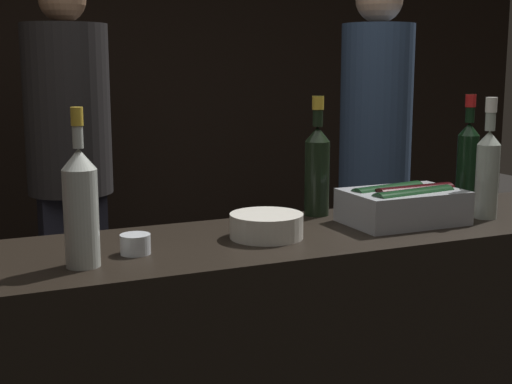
{
  "coord_description": "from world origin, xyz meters",
  "views": [
    {
      "loc": [
        -0.78,
        -1.47,
        1.44
      ],
      "look_at": [
        0.0,
        0.28,
        1.09
      ],
      "focal_mm": 50.0,
      "sensor_mm": 36.0,
      "label": 1
    }
  ],
  "objects_px": {
    "bowl_white": "(266,225)",
    "person_grey_polo": "(70,156)",
    "ice_bin_with_bottles": "(404,204)",
    "red_wine_bottle_burgundy": "(467,161)",
    "candle_votive": "(135,244)",
    "champagne_bottle": "(317,166)",
    "person_blond_tee": "(375,154)",
    "white_wine_bottle": "(488,169)",
    "rose_wine_bottle": "(81,204)"
  },
  "relations": [
    {
      "from": "bowl_white",
      "to": "person_grey_polo",
      "type": "height_order",
      "value": "person_grey_polo"
    },
    {
      "from": "ice_bin_with_bottles",
      "to": "person_grey_polo",
      "type": "height_order",
      "value": "person_grey_polo"
    },
    {
      "from": "bowl_white",
      "to": "red_wine_bottle_burgundy",
      "type": "distance_m",
      "value": 0.77
    },
    {
      "from": "candle_votive",
      "to": "champagne_bottle",
      "type": "relative_size",
      "value": 0.21
    },
    {
      "from": "ice_bin_with_bottles",
      "to": "bowl_white",
      "type": "bearing_deg",
      "value": -179.97
    },
    {
      "from": "person_blond_tee",
      "to": "person_grey_polo",
      "type": "bearing_deg",
      "value": 172.8
    },
    {
      "from": "white_wine_bottle",
      "to": "champagne_bottle",
      "type": "bearing_deg",
      "value": 150.96
    },
    {
      "from": "champagne_bottle",
      "to": "person_grey_polo",
      "type": "bearing_deg",
      "value": 110.45
    },
    {
      "from": "ice_bin_with_bottles",
      "to": "red_wine_bottle_burgundy",
      "type": "bearing_deg",
      "value": 16.42
    },
    {
      "from": "champagne_bottle",
      "to": "rose_wine_bottle",
      "type": "xyz_separation_m",
      "value": [
        -0.77,
        -0.29,
        -0.01
      ]
    },
    {
      "from": "rose_wine_bottle",
      "to": "white_wine_bottle",
      "type": "relative_size",
      "value": 1.01
    },
    {
      "from": "ice_bin_with_bottles",
      "to": "rose_wine_bottle",
      "type": "height_order",
      "value": "rose_wine_bottle"
    },
    {
      "from": "white_wine_bottle",
      "to": "person_blond_tee",
      "type": "xyz_separation_m",
      "value": [
        0.3,
        1.07,
        -0.09
      ]
    },
    {
      "from": "champagne_bottle",
      "to": "white_wine_bottle",
      "type": "bearing_deg",
      "value": -29.04
    },
    {
      "from": "ice_bin_with_bottles",
      "to": "person_blond_tee",
      "type": "xyz_separation_m",
      "value": [
        0.57,
        1.03,
        0.0
      ]
    },
    {
      "from": "white_wine_bottle",
      "to": "red_wine_bottle_burgundy",
      "type": "bearing_deg",
      "value": 74.43
    },
    {
      "from": "bowl_white",
      "to": "white_wine_bottle",
      "type": "height_order",
      "value": "white_wine_bottle"
    },
    {
      "from": "ice_bin_with_bottles",
      "to": "candle_votive",
      "type": "height_order",
      "value": "ice_bin_with_bottles"
    },
    {
      "from": "white_wine_bottle",
      "to": "person_blond_tee",
      "type": "distance_m",
      "value": 1.12
    },
    {
      "from": "white_wine_bottle",
      "to": "rose_wine_bottle",
      "type": "bearing_deg",
      "value": -178.33
    },
    {
      "from": "person_blond_tee",
      "to": "red_wine_bottle_burgundy",
      "type": "bearing_deg",
      "value": -88.49
    },
    {
      "from": "person_grey_polo",
      "to": "white_wine_bottle",
      "type": "bearing_deg",
      "value": -80.49
    },
    {
      "from": "person_grey_polo",
      "to": "bowl_white",
      "type": "bearing_deg",
      "value": -101.94
    },
    {
      "from": "bowl_white",
      "to": "candle_votive",
      "type": "relative_size",
      "value": 2.64
    },
    {
      "from": "candle_votive",
      "to": "champagne_bottle",
      "type": "distance_m",
      "value": 0.69
    },
    {
      "from": "candle_votive",
      "to": "white_wine_bottle",
      "type": "relative_size",
      "value": 0.21
    },
    {
      "from": "ice_bin_with_bottles",
      "to": "rose_wine_bottle",
      "type": "xyz_separation_m",
      "value": [
        -0.96,
        -0.08,
        0.09
      ]
    },
    {
      "from": "ice_bin_with_bottles",
      "to": "rose_wine_bottle",
      "type": "distance_m",
      "value": 0.96
    },
    {
      "from": "bowl_white",
      "to": "white_wine_bottle",
      "type": "distance_m",
      "value": 0.73
    },
    {
      "from": "bowl_white",
      "to": "person_blond_tee",
      "type": "relative_size",
      "value": 0.11
    },
    {
      "from": "candle_votive",
      "to": "rose_wine_bottle",
      "type": "xyz_separation_m",
      "value": [
        -0.14,
        -0.06,
        0.12
      ]
    },
    {
      "from": "ice_bin_with_bottles",
      "to": "candle_votive",
      "type": "distance_m",
      "value": 0.82
    },
    {
      "from": "person_blond_tee",
      "to": "person_grey_polo",
      "type": "distance_m",
      "value": 1.4
    },
    {
      "from": "champagne_bottle",
      "to": "white_wine_bottle",
      "type": "xyz_separation_m",
      "value": [
        0.45,
        -0.25,
        -0.0
      ]
    },
    {
      "from": "candle_votive",
      "to": "red_wine_bottle_burgundy",
      "type": "height_order",
      "value": "red_wine_bottle_burgundy"
    },
    {
      "from": "rose_wine_bottle",
      "to": "red_wine_bottle_burgundy",
      "type": "bearing_deg",
      "value": 7.72
    },
    {
      "from": "champagne_bottle",
      "to": "red_wine_bottle_burgundy",
      "type": "relative_size",
      "value": 1.0
    },
    {
      "from": "champagne_bottle",
      "to": "rose_wine_bottle",
      "type": "height_order",
      "value": "same"
    },
    {
      "from": "white_wine_bottle",
      "to": "person_grey_polo",
      "type": "height_order",
      "value": "person_grey_polo"
    },
    {
      "from": "bowl_white",
      "to": "champagne_bottle",
      "type": "distance_m",
      "value": 0.36
    },
    {
      "from": "champagne_bottle",
      "to": "red_wine_bottle_burgundy",
      "type": "height_order",
      "value": "red_wine_bottle_burgundy"
    },
    {
      "from": "red_wine_bottle_burgundy",
      "to": "champagne_bottle",
      "type": "bearing_deg",
      "value": 166.79
    },
    {
      "from": "rose_wine_bottle",
      "to": "bowl_white",
      "type": "bearing_deg",
      "value": 9.01
    },
    {
      "from": "white_wine_bottle",
      "to": "person_grey_polo",
      "type": "relative_size",
      "value": 0.2
    },
    {
      "from": "person_grey_polo",
      "to": "ice_bin_with_bottles",
      "type": "bearing_deg",
      "value": -87.34
    },
    {
      "from": "candle_votive",
      "to": "red_wine_bottle_burgundy",
      "type": "xyz_separation_m",
      "value": [
        1.12,
        0.11,
        0.13
      ]
    },
    {
      "from": "candle_votive",
      "to": "bowl_white",
      "type": "bearing_deg",
      "value": 3.26
    },
    {
      "from": "ice_bin_with_bottles",
      "to": "person_grey_polo",
      "type": "xyz_separation_m",
      "value": [
        -0.7,
        1.61,
        -0.01
      ]
    },
    {
      "from": "rose_wine_bottle",
      "to": "white_wine_bottle",
      "type": "xyz_separation_m",
      "value": [
        1.22,
        0.04,
        0.01
      ]
    },
    {
      "from": "champagne_bottle",
      "to": "white_wine_bottle",
      "type": "distance_m",
      "value": 0.51
    }
  ]
}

